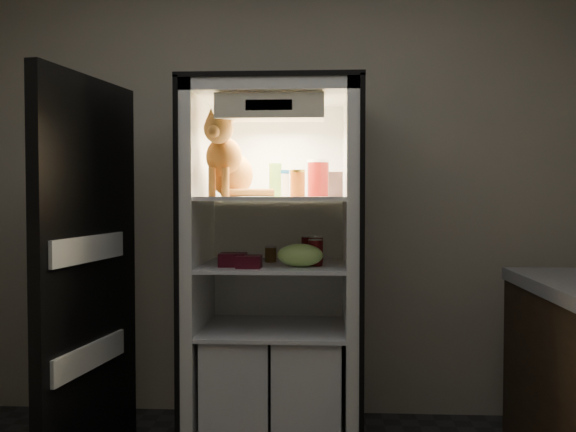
# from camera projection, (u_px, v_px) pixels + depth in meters

# --- Properties ---
(room_shell) EXTENTS (3.60, 3.60, 3.60)m
(room_shell) POSITION_uv_depth(u_px,v_px,m) (241.00, 92.00, 1.98)
(room_shell) COLOR white
(room_shell) RESTS_ON floor
(refrigerator) EXTENTS (0.90, 0.72, 1.88)m
(refrigerator) POSITION_uv_depth(u_px,v_px,m) (275.00, 290.00, 3.39)
(refrigerator) COLOR white
(refrigerator) RESTS_ON floor
(fridge_door) EXTENTS (0.19, 0.87, 1.85)m
(fridge_door) POSITION_uv_depth(u_px,v_px,m) (88.00, 277.00, 3.01)
(fridge_door) COLOR black
(fridge_door) RESTS_ON floor
(tabby_cat) EXTENTS (0.37, 0.43, 0.44)m
(tabby_cat) POSITION_uv_depth(u_px,v_px,m) (228.00, 164.00, 3.24)
(tabby_cat) COLOR #C45B19
(tabby_cat) RESTS_ON refrigerator
(parmesan_shaker) EXTENTS (0.07, 0.07, 0.17)m
(parmesan_shaker) POSITION_uv_depth(u_px,v_px,m) (275.00, 180.00, 3.39)
(parmesan_shaker) COLOR #268D31
(parmesan_shaker) RESTS_ON refrigerator
(mayo_tub) EXTENTS (0.10, 0.10, 0.14)m
(mayo_tub) POSITION_uv_depth(u_px,v_px,m) (280.00, 183.00, 3.43)
(mayo_tub) COLOR white
(mayo_tub) RESTS_ON refrigerator
(salsa_jar) EXTENTS (0.08, 0.08, 0.14)m
(salsa_jar) POSITION_uv_depth(u_px,v_px,m) (298.00, 183.00, 3.26)
(salsa_jar) COLOR maroon
(salsa_jar) RESTS_ON refrigerator
(pepper_jar) EXTENTS (0.12, 0.12, 0.19)m
(pepper_jar) POSITION_uv_depth(u_px,v_px,m) (318.00, 178.00, 3.39)
(pepper_jar) COLOR maroon
(pepper_jar) RESTS_ON refrigerator
(cream_carton) EXTENTS (0.07, 0.07, 0.12)m
(cream_carton) POSITION_uv_depth(u_px,v_px,m) (335.00, 184.00, 3.14)
(cream_carton) COLOR silver
(cream_carton) RESTS_ON refrigerator
(soda_can_a) EXTENTS (0.07, 0.07, 0.14)m
(soda_can_a) POSITION_uv_depth(u_px,v_px,m) (308.00, 249.00, 3.42)
(soda_can_a) COLOR black
(soda_can_a) RESTS_ON refrigerator
(soda_can_b) EXTENTS (0.07, 0.07, 0.14)m
(soda_can_b) POSITION_uv_depth(u_px,v_px,m) (316.00, 250.00, 3.37)
(soda_can_b) COLOR black
(soda_can_b) RESTS_ON refrigerator
(soda_can_c) EXTENTS (0.07, 0.07, 0.13)m
(soda_can_c) POSITION_uv_depth(u_px,v_px,m) (315.00, 253.00, 3.23)
(soda_can_c) COLOR black
(soda_can_c) RESTS_ON refrigerator
(condiment_jar) EXTENTS (0.06, 0.06, 0.09)m
(condiment_jar) POSITION_uv_depth(u_px,v_px,m) (271.00, 254.00, 3.41)
(condiment_jar) COLOR #523917
(condiment_jar) RESTS_ON refrigerator
(grape_bag) EXTENTS (0.23, 0.17, 0.11)m
(grape_bag) POSITION_uv_depth(u_px,v_px,m) (300.00, 255.00, 3.20)
(grape_bag) COLOR #98CA5E
(grape_bag) RESTS_ON refrigerator
(berry_box_left) EXTENTS (0.13, 0.13, 0.07)m
(berry_box_left) POSITION_uv_depth(u_px,v_px,m) (233.00, 260.00, 3.21)
(berry_box_left) COLOR #470B19
(berry_box_left) RESTS_ON refrigerator
(berry_box_right) EXTENTS (0.12, 0.12, 0.06)m
(berry_box_right) POSITION_uv_depth(u_px,v_px,m) (249.00, 262.00, 3.14)
(berry_box_right) COLOR #470B19
(berry_box_right) RESTS_ON refrigerator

